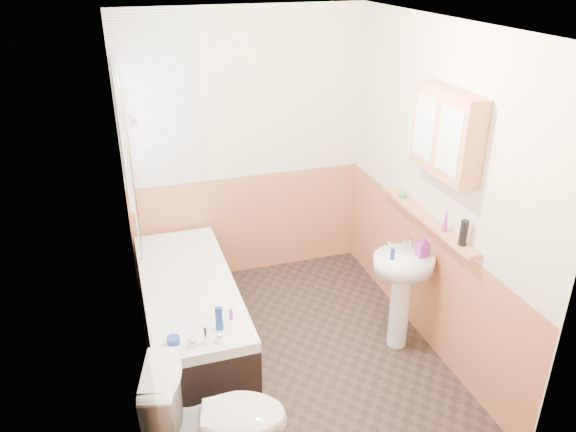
{
  "coord_description": "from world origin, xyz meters",
  "views": [
    {
      "loc": [
        -1.12,
        -3.35,
        2.9
      ],
      "look_at": [
        0.0,
        0.15,
        1.15
      ],
      "focal_mm": 35.0,
      "sensor_mm": 36.0,
      "label": 1
    }
  ],
  "objects_px": {
    "bathtub": "(190,310)",
    "toilet": "(219,423)",
    "pine_shelf": "(426,219)",
    "medicine_cabinet": "(447,133)",
    "sink": "(402,282)"
  },
  "relations": [
    {
      "from": "toilet",
      "to": "sink",
      "type": "bearing_deg",
      "value": -50.09
    },
    {
      "from": "bathtub",
      "to": "sink",
      "type": "relative_size",
      "value": 1.93
    },
    {
      "from": "bathtub",
      "to": "pine_shelf",
      "type": "xyz_separation_m",
      "value": [
        1.77,
        -0.47,
        0.77
      ]
    },
    {
      "from": "bathtub",
      "to": "sink",
      "type": "height_order",
      "value": "sink"
    },
    {
      "from": "sink",
      "to": "medicine_cabinet",
      "type": "height_order",
      "value": "medicine_cabinet"
    },
    {
      "from": "pine_shelf",
      "to": "medicine_cabinet",
      "type": "xyz_separation_m",
      "value": [
        -0.03,
        -0.16,
        0.72
      ]
    },
    {
      "from": "bathtub",
      "to": "sink",
      "type": "distance_m",
      "value": 1.69
    },
    {
      "from": "medicine_cabinet",
      "to": "pine_shelf",
      "type": "bearing_deg",
      "value": 80.23
    },
    {
      "from": "sink",
      "to": "pine_shelf",
      "type": "height_order",
      "value": "pine_shelf"
    },
    {
      "from": "medicine_cabinet",
      "to": "sink",
      "type": "bearing_deg",
      "value": 153.98
    },
    {
      "from": "pine_shelf",
      "to": "bathtub",
      "type": "bearing_deg",
      "value": 164.99
    },
    {
      "from": "toilet",
      "to": "sink",
      "type": "relative_size",
      "value": 0.88
    },
    {
      "from": "bathtub",
      "to": "toilet",
      "type": "bearing_deg",
      "value": -91.28
    },
    {
      "from": "pine_shelf",
      "to": "sink",
      "type": "bearing_deg",
      "value": -158.72
    },
    {
      "from": "bathtub",
      "to": "sink",
      "type": "bearing_deg",
      "value": -19.39
    }
  ]
}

